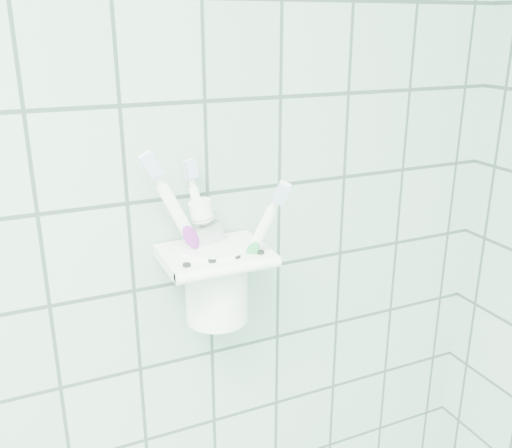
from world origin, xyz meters
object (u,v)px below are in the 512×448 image
at_px(toothbrush_orange, 222,234).
at_px(toothbrush_blue, 216,236).
at_px(holder_bracket, 214,256).
at_px(cup, 216,280).
at_px(toothbrush_pink, 229,224).
at_px(toothpaste_tube, 222,245).

bearing_deg(toothbrush_orange, toothbrush_blue, 176.62).
xyz_separation_m(holder_bracket, toothbrush_orange, (0.01, 0.01, 0.02)).
bearing_deg(cup, toothbrush_orange, 32.69).
relative_size(holder_bracket, toothbrush_orange, 0.64).
bearing_deg(toothbrush_pink, toothbrush_blue, 138.34).
distance_m(cup, toothbrush_pink, 0.07).
height_order(holder_bracket, toothbrush_orange, toothbrush_orange).
distance_m(toothbrush_pink, toothbrush_blue, 0.02).
bearing_deg(toothpaste_tube, toothbrush_blue, 164.82).
bearing_deg(holder_bracket, toothbrush_pink, 6.38).
bearing_deg(toothbrush_orange, toothpaste_tube, 95.50).
xyz_separation_m(holder_bracket, toothbrush_blue, (0.01, 0.01, 0.02)).
bearing_deg(toothpaste_tube, holder_bracket, -150.92).
xyz_separation_m(holder_bracket, cup, (0.00, 0.00, -0.03)).
bearing_deg(toothbrush_orange, holder_bracket, -117.04).
bearing_deg(toothbrush_blue, holder_bracket, -122.20).
distance_m(toothbrush_pink, toothpaste_tube, 0.03).
distance_m(toothbrush_pink, toothbrush_orange, 0.02).
height_order(cup, toothbrush_pink, toothbrush_pink).
xyz_separation_m(toothbrush_pink, toothbrush_orange, (-0.01, 0.01, -0.01)).
relative_size(cup, toothbrush_blue, 0.51).
bearing_deg(cup, holder_bracket, -129.33).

